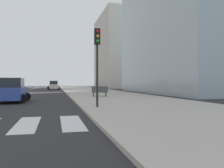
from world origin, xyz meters
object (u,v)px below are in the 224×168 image
Objects in this scene: car_white_sixth at (54,85)px; park_bench at (100,92)px; traffic_light_near_corner at (97,52)px; car_green_seventh at (12,86)px; car_red_second at (0,89)px; car_blue_nearest at (11,91)px.

park_bench is at bearing 96.10° from car_white_sixth.
car_white_sixth is at bearing -86.17° from traffic_light_near_corner.
car_white_sixth is 11.70m from car_green_seventh.
car_blue_nearest is at bearing -72.89° from car_red_second.
car_blue_nearest is 2.55× the size of park_bench.
car_green_seventh is 41.38m from park_bench.
car_white_sixth is at bearing -27.51° from car_green_seventh.
park_bench is at bearing -101.32° from traffic_light_near_corner.
car_blue_nearest is at bearing -79.22° from car_green_seventh.
car_red_second is 23.55m from car_white_sixth.
car_green_seventh is (-6.90, 42.23, -0.08)m from car_blue_nearest.
car_green_seventh is at bearing 26.54° from park_bench.
car_red_second is at bearing -64.59° from traffic_light_near_corner.
car_red_second is at bearing 69.41° from car_white_sixth.
car_red_second is 23.76m from traffic_light_near_corner.
car_blue_nearest is at bearing 82.01° from car_white_sixth.
car_blue_nearest is 0.95× the size of traffic_light_near_corner.
park_bench is (15.35, -38.43, -0.21)m from car_green_seventh.
park_bench is (2.20, 10.98, -2.93)m from traffic_light_near_corner.
traffic_light_near_corner is at bearing -62.81° from car_red_second.
car_blue_nearest is 14.65m from car_red_second.
traffic_light_near_corner reaches higher than car_green_seventh.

